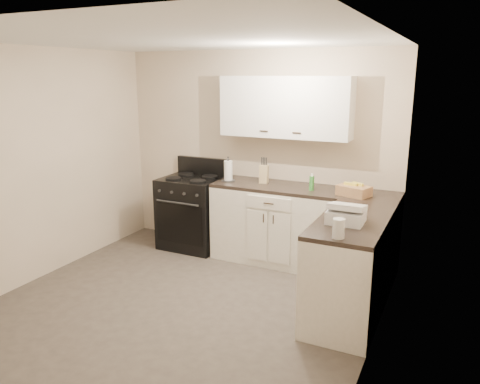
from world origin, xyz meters
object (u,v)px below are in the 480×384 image
at_px(stove, 193,213).
at_px(wicker_basket, 354,191).
at_px(paper_towel, 228,171).
at_px(knife_block, 264,174).
at_px(countertop_grill, 346,216).

height_order(stove, wicker_basket, wicker_basket).
bearing_deg(paper_towel, stove, 178.62).
height_order(knife_block, paper_towel, paper_towel).
distance_m(stove, knife_block, 1.14).
relative_size(wicker_basket, countertop_grill, 1.06).
bearing_deg(stove, paper_towel, -1.38).
height_order(paper_towel, wicker_basket, paper_towel).
bearing_deg(wicker_basket, stove, 177.90).
bearing_deg(paper_towel, countertop_grill, -31.56).
relative_size(paper_towel, countertop_grill, 0.80).
bearing_deg(stove, wicker_basket, -2.10).
distance_m(stove, paper_towel, 0.80).
xyz_separation_m(stove, knife_block, (0.97, 0.07, 0.59)).
bearing_deg(stove, countertop_grill, -25.33).
height_order(stove, countertop_grill, countertop_grill).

